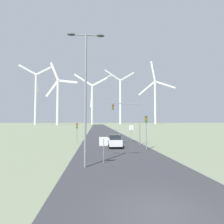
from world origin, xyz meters
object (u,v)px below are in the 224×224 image
object	(u,v)px
streetlamp	(86,84)
stop_sign_near	(104,145)
traffic_light_post_near_left	(77,128)
wind_turbine_far_left	(36,94)
wind_turbine_left	(58,97)
traffic_light_mast_overhead	(129,114)
wind_turbine_right	(120,97)
wind_turbine_far_right	(155,97)
traffic_light_post_near_right	(146,125)
car_approaching	(115,141)
stop_sign_far	(131,130)
wind_turbine_center	(92,99)

from	to	relation	value
streetlamp	stop_sign_near	distance (m)	5.66
streetlamp	traffic_light_post_near_left	world-z (taller)	streetlamp
wind_turbine_far_left	wind_turbine_left	size ratio (longest dim) A/B	1.05
traffic_light_mast_overhead	wind_turbine_right	bearing A→B (deg)	82.36
streetlamp	traffic_light_post_near_left	xyz separation A→B (m)	(-2.45, 16.75, -4.41)
wind_turbine_far_left	wind_turbine_far_right	bearing A→B (deg)	9.05
stop_sign_near	traffic_light_post_near_left	bearing A→B (deg)	104.61
wind_turbine_right	traffic_light_post_near_left	bearing A→B (deg)	-100.89
traffic_light_post_near_left	traffic_light_post_near_right	world-z (taller)	traffic_light_post_near_right
car_approaching	traffic_light_post_near_right	bearing A→B (deg)	-34.07
stop_sign_far	wind_turbine_center	world-z (taller)	wind_turbine_center
wind_turbine_far_left	wind_turbine_left	xyz separation A→B (m)	(23.90, -15.94, -4.66)
traffic_light_mast_overhead	wind_turbine_center	size ratio (longest dim) A/B	0.12
car_approaching	traffic_light_post_near_left	bearing A→B (deg)	135.01
traffic_light_post_near_left	wind_turbine_left	xyz separation A→B (m)	(-29.73, 124.28, 21.99)
wind_turbine_right	wind_turbine_far_right	bearing A→B (deg)	3.15
traffic_light_mast_overhead	wind_turbine_right	xyz separation A→B (m)	(21.70, 161.82, 24.96)
traffic_light_post_near_right	wind_turbine_right	distance (m)	169.84
wind_turbine_far_left	traffic_light_mast_overhead	bearing A→B (deg)	-66.65
stop_sign_near	traffic_light_post_near_left	size ratio (longest dim) A/B	0.69
wind_turbine_far_left	wind_turbine_far_right	size ratio (longest dim) A/B	0.81
stop_sign_far	wind_turbine_far_right	bearing A→B (deg)	69.20
streetlamp	traffic_light_post_near_left	distance (m)	17.49
wind_turbine_right	car_approaching	bearing A→B (deg)	-98.42
wind_turbine_left	wind_turbine_center	distance (m)	46.13
traffic_light_post_near_left	stop_sign_near	bearing A→B (deg)	-75.39
traffic_light_post_near_left	wind_turbine_far_right	size ratio (longest dim) A/B	0.05
car_approaching	wind_turbine_right	xyz separation A→B (m)	(24.26, 163.86, 28.90)
wind_turbine_left	wind_turbine_far_right	bearing A→B (deg)	19.61
wind_turbine_far_left	wind_turbine_right	distance (m)	85.79
stop_sign_near	car_approaching	distance (m)	9.63
traffic_light_post_near_left	wind_turbine_right	xyz separation A→B (m)	(30.34, 157.78, 27.30)
stop_sign_far	wind_turbine_right	size ratio (longest dim) A/B	0.05
traffic_light_post_near_left	wind_turbine_right	world-z (taller)	wind_turbine_right
stop_sign_near	wind_turbine_center	size ratio (longest dim) A/B	0.04
streetlamp	wind_turbine_far_left	xyz separation A→B (m)	(-56.08, 156.97, 22.24)
stop_sign_far	streetlamp	bearing A→B (deg)	-113.38
stop_sign_near	streetlamp	bearing A→B (deg)	-140.67
stop_sign_far	wind_turbine_far_left	distance (m)	155.95
stop_sign_far	car_approaching	world-z (taller)	stop_sign_far
wind_turbine_left	wind_turbine_far_right	distance (m)	106.56
wind_turbine_left	wind_turbine_center	size ratio (longest dim) A/B	1.00
traffic_light_post_near_right	wind_turbine_center	xyz separation A→B (m)	(-10.45, 168.55, 23.88)
traffic_light_mast_overhead	wind_turbine_far_right	size ratio (longest dim) A/B	0.09
wind_turbine_far_right	wind_turbine_center	bearing A→B (deg)	-179.86
traffic_light_post_near_left	wind_turbine_far_right	xyz separation A→B (m)	(70.49, 159.99, 28.02)
car_approaching	wind_turbine_far_right	world-z (taller)	wind_turbine_far_right
stop_sign_near	wind_turbine_far_right	bearing A→B (deg)	69.25
traffic_light_post_near_left	wind_turbine_left	size ratio (longest dim) A/B	0.06
stop_sign_far	stop_sign_near	bearing A→B (deg)	-110.20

